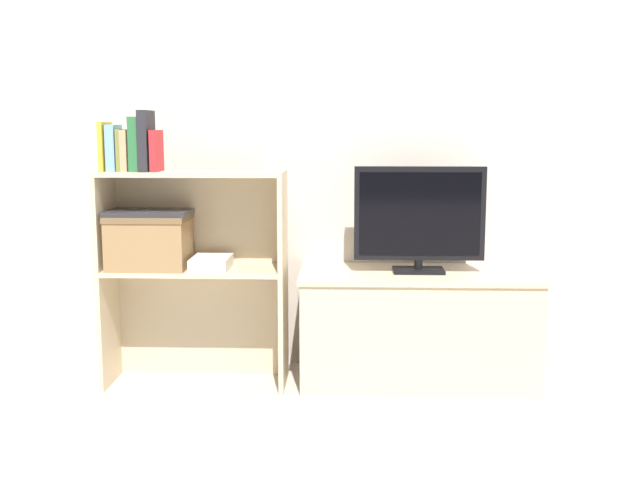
# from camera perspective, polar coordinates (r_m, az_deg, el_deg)

# --- Properties ---
(ground_plane) EXTENTS (16.00, 16.00, 0.00)m
(ground_plane) POSITION_cam_1_polar(r_m,az_deg,el_deg) (3.20, -0.10, -11.81)
(ground_plane) COLOR #BCB2A3
(wall_back) EXTENTS (10.00, 0.05, 2.40)m
(wall_back) POSITION_cam_1_polar(r_m,az_deg,el_deg) (3.47, 0.20, 9.97)
(wall_back) COLOR beige
(wall_back) RESTS_ON ground_plane
(tv_stand) EXTENTS (1.03, 0.46, 0.49)m
(tv_stand) POSITION_cam_1_polar(r_m,az_deg,el_deg) (3.35, 7.42, -6.55)
(tv_stand) COLOR #CCB793
(tv_stand) RESTS_ON ground_plane
(tv) EXTENTS (0.56, 0.14, 0.46)m
(tv) POSITION_cam_1_polar(r_m,az_deg,el_deg) (3.25, 7.58, 1.78)
(tv) COLOR black
(tv) RESTS_ON tv_stand
(bookshelf_lower_tier) EXTENTS (0.78, 0.29, 0.52)m
(bookshelf_lower_tier) POSITION_cam_1_polar(r_m,az_deg,el_deg) (3.36, -9.25, -5.24)
(bookshelf_lower_tier) COLOR #CCB793
(bookshelf_lower_tier) RESTS_ON ground_plane
(bookshelf_upper_tier) EXTENTS (0.78, 0.29, 0.42)m
(bookshelf_upper_tier) POSITION_cam_1_polar(r_m,az_deg,el_deg) (3.28, -9.45, 2.62)
(bookshelf_upper_tier) COLOR #CCB793
(bookshelf_upper_tier) RESTS_ON bookshelf_lower_tier
(book_mustard) EXTENTS (0.02, 0.15, 0.20)m
(book_mustard) POSITION_cam_1_polar(r_m,az_deg,el_deg) (3.26, -16.03, 6.85)
(book_mustard) COLOR gold
(book_mustard) RESTS_ON bookshelf_upper_tier
(book_skyblue) EXTENTS (0.04, 0.13, 0.19)m
(book_skyblue) POSITION_cam_1_polar(r_m,az_deg,el_deg) (3.25, -15.42, 6.77)
(book_skyblue) COLOR #709ECC
(book_skyblue) RESTS_ON bookshelf_upper_tier
(book_olive) EXTENTS (0.02, 0.13, 0.17)m
(book_olive) POSITION_cam_1_polar(r_m,az_deg,el_deg) (3.24, -14.85, 6.62)
(book_olive) COLOR olive
(book_olive) RESTS_ON bookshelf_upper_tier
(book_tan) EXTENTS (0.03, 0.15, 0.17)m
(book_tan) POSITION_cam_1_polar(r_m,az_deg,el_deg) (3.23, -14.43, 6.60)
(book_tan) COLOR tan
(book_tan) RESTS_ON bookshelf_upper_tier
(book_forest) EXTENTS (0.04, 0.14, 0.23)m
(book_forest) POSITION_cam_1_polar(r_m,az_deg,el_deg) (3.22, -13.79, 7.10)
(book_forest) COLOR #286638
(book_forest) RESTS_ON bookshelf_upper_tier
(book_charcoal) EXTENTS (0.04, 0.15, 0.25)m
(book_charcoal) POSITION_cam_1_polar(r_m,az_deg,el_deg) (3.21, -13.08, 7.36)
(book_charcoal) COLOR #232328
(book_charcoal) RESTS_ON bookshelf_upper_tier
(book_crimson) EXTENTS (0.03, 0.14, 0.17)m
(book_crimson) POSITION_cam_1_polar(r_m,az_deg,el_deg) (3.20, -12.35, 6.66)
(book_crimson) COLOR #B22328
(book_crimson) RESTS_ON bookshelf_upper_tier
(baby_monitor) EXTENTS (0.05, 0.03, 0.12)m
(baby_monitor) POSITION_cam_1_polar(r_m,az_deg,el_deg) (3.16, -3.80, 6.06)
(baby_monitor) COLOR white
(baby_monitor) RESTS_ON bookshelf_upper_tier
(storage_basket_left) EXTENTS (0.34, 0.26, 0.23)m
(storage_basket_left) POSITION_cam_1_polar(r_m,az_deg,el_deg) (3.27, -12.85, 0.06)
(storage_basket_left) COLOR #937047
(storage_basket_left) RESTS_ON bookshelf_lower_tier
(laptop) EXTENTS (0.35, 0.22, 0.02)m
(laptop) POSITION_cam_1_polar(r_m,az_deg,el_deg) (3.26, -12.92, 2.05)
(laptop) COLOR #2D2D33
(laptop) RESTS_ON storage_basket_left
(magazine_stack) EXTENTS (0.16, 0.22, 0.05)m
(magazine_stack) POSITION_cam_1_polar(r_m,az_deg,el_deg) (3.22, -8.30, -1.74)
(magazine_stack) COLOR silver
(magazine_stack) RESTS_ON bookshelf_lower_tier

